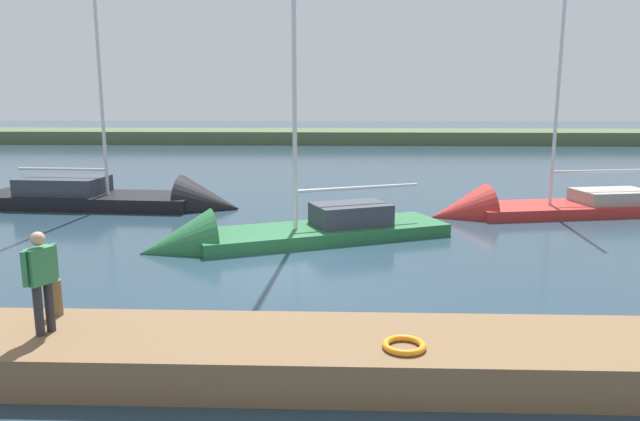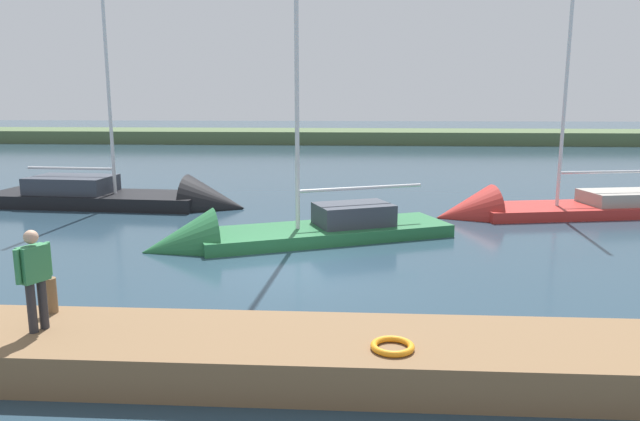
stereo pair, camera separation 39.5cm
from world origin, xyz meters
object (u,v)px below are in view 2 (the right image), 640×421
at_px(life_ring_buoy, 392,346).
at_px(sailboat_inner_slip, 270,239).
at_px(person_on_dock, 34,274).
at_px(mooring_post_near, 51,295).
at_px(sailboat_far_right, 139,203).
at_px(sailboat_outer_mooring, 540,213).

xyz_separation_m(life_ring_buoy, sailboat_inner_slip, (3.16, -9.03, -0.59)).
bearing_deg(sailboat_inner_slip, person_on_dock, 51.26).
bearing_deg(person_on_dock, mooring_post_near, 129.04).
bearing_deg(sailboat_far_right, person_on_dock, -71.19).
distance_m(sailboat_far_right, person_on_dock, 14.90).
xyz_separation_m(sailboat_inner_slip, sailboat_far_right, (6.23, -5.71, 0.05)).
xyz_separation_m(life_ring_buoy, person_on_dock, (5.65, -0.39, 0.90)).
xyz_separation_m(mooring_post_near, sailboat_far_right, (3.55, -13.56, -0.81)).
distance_m(sailboat_far_right, sailboat_outer_mooring, 15.76).
bearing_deg(mooring_post_near, sailboat_inner_slip, -108.85).
bearing_deg(life_ring_buoy, sailboat_outer_mooring, -114.63).
bearing_deg(sailboat_outer_mooring, life_ring_buoy, 54.48).
xyz_separation_m(life_ring_buoy, sailboat_far_right, (9.40, -14.74, -0.54)).
bearing_deg(sailboat_far_right, mooring_post_near, -71.14).
relative_size(mooring_post_near, sailboat_inner_slip, 0.06).
bearing_deg(life_ring_buoy, sailboat_inner_slip, -70.69).
bearing_deg(sailboat_inner_slip, mooring_post_near, 48.49).
distance_m(sailboat_inner_slip, sailboat_outer_mooring, 10.64).
xyz_separation_m(sailboat_far_right, sailboat_outer_mooring, (-15.73, 0.92, -0.06)).
distance_m(life_ring_buoy, sailboat_far_right, 17.49).
bearing_deg(sailboat_inner_slip, sailboat_outer_mooring, -175.91).
relative_size(mooring_post_near, sailboat_far_right, 0.05).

